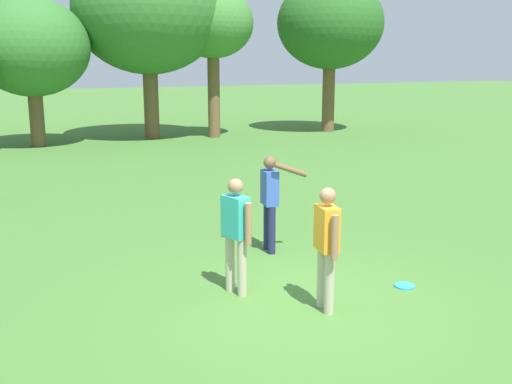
% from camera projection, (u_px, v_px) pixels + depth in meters
% --- Properties ---
extents(ground_plane, '(120.00, 120.00, 0.00)m').
position_uv_depth(ground_plane, '(302.00, 304.00, 8.14)').
color(ground_plane, '#447530').
extents(person_thrower, '(0.66, 0.67, 1.64)m').
position_uv_depth(person_thrower, '(270.00, 196.00, 10.14)').
color(person_thrower, '#1E234C').
rests_on(person_thrower, ground).
extents(person_catcher, '(0.26, 0.61, 1.64)m').
position_uv_depth(person_catcher, '(327.00, 241.00, 7.75)').
color(person_catcher, '#B7AD93').
rests_on(person_catcher, ground).
extents(person_bystander, '(0.34, 0.58, 1.64)m').
position_uv_depth(person_bystander, '(236.00, 228.00, 8.31)').
color(person_bystander, '#B7AD93').
rests_on(person_bystander, ground).
extents(frisbee, '(0.29, 0.29, 0.03)m').
position_uv_depth(frisbee, '(404.00, 286.00, 8.75)').
color(frisbee, '#2D9EDB').
rests_on(frisbee, ground).
extents(tree_far_right, '(4.14, 4.14, 5.35)m').
position_uv_depth(tree_far_right, '(31.00, 48.00, 21.69)').
color(tree_far_right, brown).
rests_on(tree_far_right, ground).
extents(tree_slender_mid, '(5.86, 5.86, 7.53)m').
position_uv_depth(tree_slender_mid, '(148.00, 10.00, 23.60)').
color(tree_slender_mid, brown).
rests_on(tree_slender_mid, ground).
extents(tree_back_left, '(3.26, 3.26, 5.95)m').
position_uv_depth(tree_back_left, '(213.00, 25.00, 24.13)').
color(tree_back_left, brown).
rests_on(tree_back_left, ground).
extents(tree_back_right, '(4.59, 4.59, 6.62)m').
position_uv_depth(tree_back_right, '(330.00, 24.00, 26.05)').
color(tree_back_right, brown).
rests_on(tree_back_right, ground).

